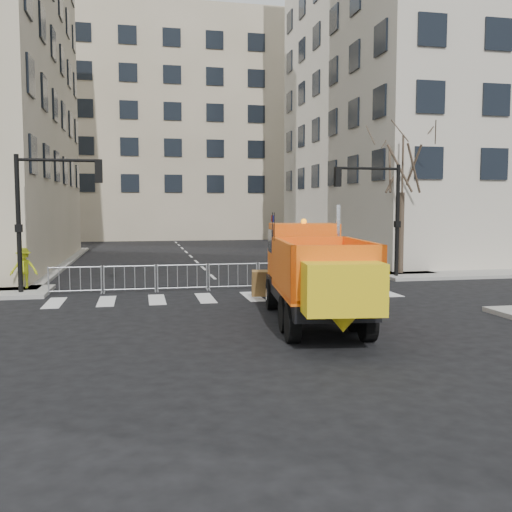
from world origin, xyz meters
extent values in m
plane|color=black|center=(0.00, 0.00, 0.00)|extent=(120.00, 120.00, 0.00)
cube|color=gray|center=(0.00, 8.50, 0.07)|extent=(64.00, 5.00, 0.15)
cube|color=beige|center=(20.00, 22.00, 16.00)|extent=(22.00, 22.00, 32.00)
cube|color=tan|center=(0.00, 52.00, 12.00)|extent=(30.00, 18.00, 24.00)
cylinder|color=black|center=(-8.00, 7.50, 2.70)|extent=(0.18, 0.18, 5.40)
cylinder|color=black|center=(8.50, 9.50, 2.70)|extent=(0.18, 0.18, 5.40)
cube|color=black|center=(1.47, 0.26, 0.87)|extent=(2.87, 6.79, 0.41)
cylinder|color=black|center=(0.80, 2.73, 0.50)|extent=(0.44, 1.04, 1.01)
cylinder|color=black|center=(2.71, 2.50, 0.50)|extent=(0.44, 1.04, 1.01)
cylinder|color=black|center=(0.38, -0.81, 0.50)|extent=(0.44, 1.04, 1.01)
cylinder|color=black|center=(2.28, -1.04, 0.50)|extent=(0.44, 1.04, 1.01)
cylinder|color=black|center=(0.23, -1.99, 0.50)|extent=(0.44, 1.04, 1.01)
cylinder|color=black|center=(2.14, -2.22, 0.50)|extent=(0.44, 1.04, 1.01)
cube|color=#FF5D0E|center=(1.82, 3.16, 1.51)|extent=(2.08, 1.68, 0.91)
cube|color=#FF5D0E|center=(1.68, 1.98, 2.06)|extent=(2.26, 1.70, 1.65)
cylinder|color=silver|center=(2.55, 1.18, 2.38)|extent=(0.13, 0.13, 2.19)
cube|color=#FF5D0E|center=(1.32, -1.02, 1.83)|extent=(2.75, 4.27, 1.51)
cube|color=yellow|center=(1.02, -3.47, 1.55)|extent=(1.93, 1.13, 1.19)
cube|color=brown|center=(2.01, 4.70, 0.59)|extent=(2.97, 0.87, 1.03)
imported|color=black|center=(2.20, 4.48, 0.81)|extent=(0.66, 0.51, 1.63)
imported|color=black|center=(2.63, 5.60, 0.89)|extent=(1.03, 0.90, 1.79)
imported|color=black|center=(1.56, 3.84, 0.82)|extent=(0.84, 1.02, 1.63)
imported|color=#AEBC16|center=(-8.07, 8.58, 0.97)|extent=(1.06, 0.61, 1.63)
cube|color=#971E0B|center=(6.16, 8.52, 0.70)|extent=(0.57, 0.55, 1.10)
camera|label=1|loc=(-3.51, -15.61, 3.40)|focal=40.00mm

